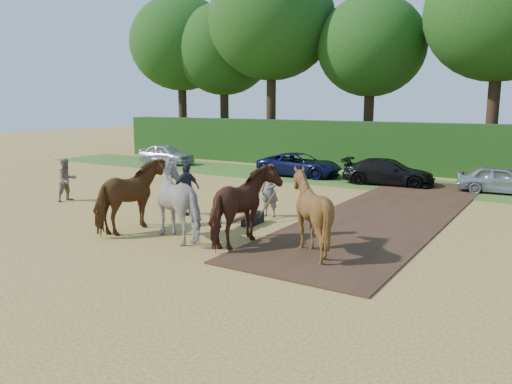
{
  "coord_description": "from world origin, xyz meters",
  "views": [
    {
      "loc": [
        7.1,
        -11.38,
        4.18
      ],
      "look_at": [
        -1.12,
        1.66,
        1.4
      ],
      "focal_mm": 35.0,
      "sensor_mm": 36.0,
      "label": 1
    }
  ],
  "objects_px": {
    "spectator_near": "(67,180)",
    "spectator_far": "(186,189)",
    "plough_team": "(217,203)",
    "parked_cars": "(430,174)"
  },
  "relations": [
    {
      "from": "spectator_far",
      "to": "parked_cars",
      "type": "relative_size",
      "value": 0.05
    },
    {
      "from": "spectator_near",
      "to": "parked_cars",
      "type": "relative_size",
      "value": 0.05
    },
    {
      "from": "spectator_far",
      "to": "plough_team",
      "type": "xyz_separation_m",
      "value": [
        3.13,
        -2.31,
        0.18
      ]
    },
    {
      "from": "spectator_far",
      "to": "plough_team",
      "type": "relative_size",
      "value": 0.25
    },
    {
      "from": "spectator_near",
      "to": "parked_cars",
      "type": "xyz_separation_m",
      "value": [
        12.32,
        11.72,
        -0.23
      ]
    },
    {
      "from": "parked_cars",
      "to": "spectator_far",
      "type": "bearing_deg",
      "value": -119.76
    },
    {
      "from": "spectator_near",
      "to": "spectator_far",
      "type": "height_order",
      "value": "spectator_far"
    },
    {
      "from": "spectator_near",
      "to": "plough_team",
      "type": "xyz_separation_m",
      "value": [
        9.16,
        -1.6,
        0.25
      ]
    },
    {
      "from": "spectator_far",
      "to": "plough_team",
      "type": "distance_m",
      "value": 3.89
    },
    {
      "from": "spectator_near",
      "to": "parked_cars",
      "type": "height_order",
      "value": "spectator_near"
    }
  ]
}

